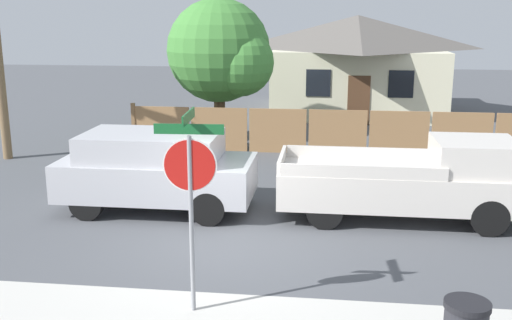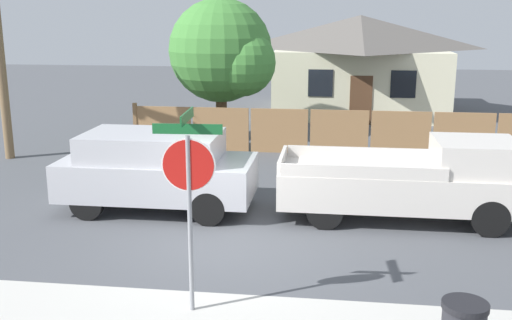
{
  "view_description": "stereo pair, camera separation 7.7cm",
  "coord_description": "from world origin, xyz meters",
  "px_view_note": "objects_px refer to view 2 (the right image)",
  "views": [
    {
      "loc": [
        1.89,
        -10.83,
        4.45
      ],
      "look_at": [
        0.47,
        0.68,
        1.6
      ],
      "focal_mm": 42.0,
      "sensor_mm": 36.0,
      "label": 1
    },
    {
      "loc": [
        1.97,
        -10.82,
        4.45
      ],
      "look_at": [
        0.47,
        0.68,
        1.6
      ],
      "focal_mm": 42.0,
      "sensor_mm": 36.0,
      "label": 2
    }
  ],
  "objects_px": {
    "oak_tree": "(225,53)",
    "orange_pickup": "(416,181)",
    "house": "(359,62)",
    "red_suv": "(157,168)",
    "stop_sign": "(189,178)"
  },
  "relations": [
    {
      "from": "oak_tree",
      "to": "orange_pickup",
      "type": "distance_m",
      "value": 10.06
    },
    {
      "from": "orange_pickup",
      "to": "oak_tree",
      "type": "bearing_deg",
      "value": 125.4
    },
    {
      "from": "oak_tree",
      "to": "stop_sign",
      "type": "height_order",
      "value": "oak_tree"
    },
    {
      "from": "house",
      "to": "red_suv",
      "type": "height_order",
      "value": "house"
    },
    {
      "from": "oak_tree",
      "to": "stop_sign",
      "type": "distance_m",
      "value": 12.87
    },
    {
      "from": "red_suv",
      "to": "stop_sign",
      "type": "height_order",
      "value": "stop_sign"
    },
    {
      "from": "house",
      "to": "orange_pickup",
      "type": "bearing_deg",
      "value": -87.25
    },
    {
      "from": "orange_pickup",
      "to": "house",
      "type": "bearing_deg",
      "value": 92.98
    },
    {
      "from": "oak_tree",
      "to": "red_suv",
      "type": "relative_size",
      "value": 1.13
    },
    {
      "from": "oak_tree",
      "to": "stop_sign",
      "type": "relative_size",
      "value": 1.62
    },
    {
      "from": "red_suv",
      "to": "stop_sign",
      "type": "distance_m",
      "value": 5.19
    },
    {
      "from": "house",
      "to": "oak_tree",
      "type": "bearing_deg",
      "value": -124.76
    },
    {
      "from": "oak_tree",
      "to": "orange_pickup",
      "type": "height_order",
      "value": "oak_tree"
    },
    {
      "from": "house",
      "to": "oak_tree",
      "type": "xyz_separation_m",
      "value": [
        -4.93,
        -7.1,
        0.82
      ]
    },
    {
      "from": "oak_tree",
      "to": "orange_pickup",
      "type": "xyz_separation_m",
      "value": [
        5.66,
        -8.03,
        -2.2
      ]
    }
  ]
}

